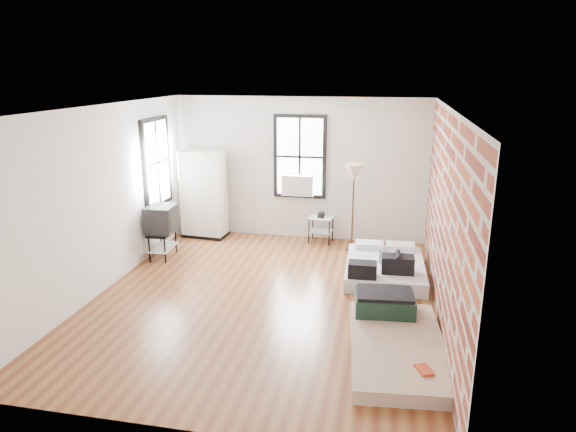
% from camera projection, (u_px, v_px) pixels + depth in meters
% --- Properties ---
extents(ground, '(6.00, 6.00, 0.00)m').
position_uv_depth(ground, '(264.00, 298.00, 7.69)').
color(ground, '#5D2D18').
rests_on(ground, ground).
extents(room_shell, '(5.02, 6.02, 2.80)m').
position_uv_depth(room_shell, '(284.00, 180.00, 7.51)').
color(room_shell, silver).
rests_on(room_shell, ground).
extents(mattress_main, '(1.32, 1.76, 0.55)m').
position_uv_depth(mattress_main, '(385.00, 267.00, 8.48)').
color(mattress_main, white).
rests_on(mattress_main, ground).
extents(mattress_bare, '(1.29, 2.19, 0.45)m').
position_uv_depth(mattress_bare, '(394.00, 336.00, 6.32)').
color(mattress_bare, tan).
rests_on(mattress_bare, ground).
extents(wardrobe, '(0.93, 0.58, 1.75)m').
position_uv_depth(wardrobe, '(204.00, 194.00, 10.31)').
color(wardrobe, black).
rests_on(wardrobe, ground).
extents(side_table, '(0.49, 0.41, 0.61)m').
position_uv_depth(side_table, '(321.00, 222.00, 10.05)').
color(side_table, black).
rests_on(side_table, ground).
extents(floor_lamp, '(0.35, 0.35, 1.65)m').
position_uv_depth(floor_lamp, '(354.00, 177.00, 9.33)').
color(floor_lamp, '#302210').
rests_on(floor_lamp, ground).
extents(tv_stand, '(0.52, 0.71, 0.97)m').
position_uv_depth(tv_stand, '(162.00, 221.00, 9.17)').
color(tv_stand, black).
rests_on(tv_stand, ground).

